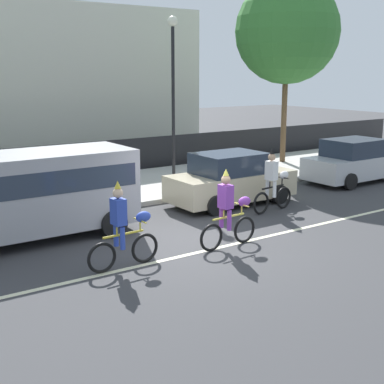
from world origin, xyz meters
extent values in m
plane|color=#38383A|center=(0.00, 0.00, 0.00)|extent=(80.00, 80.00, 0.00)
cube|color=beige|center=(0.00, -0.50, 0.00)|extent=(36.00, 0.14, 0.01)
cube|color=#ADAAA3|center=(0.00, 6.50, 0.07)|extent=(60.00, 5.00, 0.15)
cube|color=black|center=(0.00, 9.40, 0.70)|extent=(40.00, 0.08, 1.40)
torus|color=black|center=(-1.66, -0.38, 0.33)|extent=(0.67, 0.10, 0.67)
torus|color=black|center=(-2.71, -0.42, 0.33)|extent=(0.67, 0.10, 0.67)
cylinder|color=gold|center=(-2.18, -0.40, 0.75)|extent=(0.97, 0.09, 0.05)
cylinder|color=gold|center=(-2.33, -0.40, 0.84)|extent=(0.04, 0.04, 0.18)
cylinder|color=gold|center=(-1.76, -0.38, 0.86)|extent=(0.04, 0.04, 0.23)
cylinder|color=gold|center=(-1.76, -0.38, 0.98)|extent=(0.05, 0.50, 0.03)
ellipsoid|color=#2D47B2|center=(-1.68, -0.38, 1.05)|extent=(0.37, 0.21, 0.24)
cube|color=#2D47B2|center=(-2.28, -0.40, 1.26)|extent=(0.25, 0.33, 0.56)
sphere|color=beige|center=(-2.28, -0.40, 1.66)|extent=(0.22, 0.22, 0.22)
cone|color=gold|center=(-2.28, -0.40, 1.84)|extent=(0.14, 0.14, 0.16)
cylinder|color=#2D47B2|center=(-2.28, -0.54, 0.71)|extent=(0.11, 0.11, 0.48)
cylinder|color=#2D47B2|center=(-2.29, -0.26, 0.71)|extent=(0.11, 0.11, 0.48)
torus|color=black|center=(1.04, -0.55, 0.33)|extent=(0.67, 0.10, 0.67)
torus|color=black|center=(-0.01, -0.60, 0.33)|extent=(0.67, 0.10, 0.67)
cylinder|color=#E5D84C|center=(0.52, -0.58, 0.75)|extent=(0.97, 0.10, 0.05)
cylinder|color=#E5D84C|center=(0.37, -0.58, 0.84)|extent=(0.04, 0.04, 0.18)
cylinder|color=#E5D84C|center=(0.94, -0.56, 0.86)|extent=(0.04, 0.04, 0.23)
cylinder|color=#E5D84C|center=(0.94, -0.56, 0.98)|extent=(0.06, 0.50, 0.03)
ellipsoid|color=purple|center=(1.02, -0.55, 1.05)|extent=(0.37, 0.22, 0.24)
cube|color=purple|center=(0.42, -0.58, 1.26)|extent=(0.26, 0.33, 0.56)
sphere|color=tan|center=(0.42, -0.58, 1.66)|extent=(0.22, 0.22, 0.22)
cone|color=#E5D84C|center=(0.42, -0.58, 1.84)|extent=(0.14, 0.14, 0.16)
cylinder|color=purple|center=(0.42, -0.72, 0.71)|extent=(0.11, 0.11, 0.48)
cylinder|color=purple|center=(0.41, -0.44, 0.71)|extent=(0.11, 0.11, 0.48)
torus|color=black|center=(4.22, 1.36, 0.33)|extent=(0.67, 0.16, 0.67)
torus|color=black|center=(3.18, 1.23, 0.33)|extent=(0.67, 0.16, 0.67)
cylinder|color=black|center=(3.70, 1.29, 0.75)|extent=(0.96, 0.17, 0.05)
cylinder|color=black|center=(3.55, 1.28, 0.84)|extent=(0.04, 0.04, 0.18)
cylinder|color=black|center=(4.11, 1.35, 0.86)|extent=(0.04, 0.04, 0.23)
cylinder|color=black|center=(4.11, 1.35, 0.98)|extent=(0.10, 0.50, 0.03)
ellipsoid|color=white|center=(4.20, 1.36, 1.05)|extent=(0.38, 0.24, 0.24)
cube|color=white|center=(3.60, 1.28, 1.26)|extent=(0.28, 0.35, 0.56)
sphere|color=tan|center=(3.60, 1.28, 1.66)|extent=(0.22, 0.22, 0.22)
cone|color=black|center=(3.60, 1.28, 1.84)|extent=(0.14, 0.14, 0.16)
cylinder|color=white|center=(3.62, 1.14, 0.71)|extent=(0.11, 0.11, 0.48)
cylinder|color=white|center=(3.58, 1.42, 0.71)|extent=(0.11, 0.11, 0.48)
cube|color=#99999E|center=(-3.08, 2.70, 1.23)|extent=(5.00, 2.00, 1.90)
cube|color=#283342|center=(-2.68, 2.70, 1.58)|extent=(3.90, 2.02, 0.56)
cylinder|color=black|center=(-1.38, 1.70, 0.35)|extent=(0.70, 0.22, 0.70)
cylinder|color=black|center=(-1.38, 3.70, 0.35)|extent=(0.70, 0.22, 0.70)
cube|color=#B7BABF|center=(9.29, 2.79, 0.60)|extent=(4.10, 1.72, 0.80)
cube|color=#232D3D|center=(9.19, 2.79, 1.32)|extent=(2.10, 1.58, 0.64)
cylinder|color=black|center=(10.56, 3.65, 0.30)|extent=(0.60, 0.20, 0.60)
cylinder|color=black|center=(8.01, 1.93, 0.30)|extent=(0.60, 0.20, 0.60)
cylinder|color=black|center=(8.01, 3.65, 0.30)|extent=(0.60, 0.20, 0.60)
cube|color=beige|center=(3.26, 2.74, 0.60)|extent=(4.10, 1.72, 0.80)
cube|color=#232D3D|center=(3.16, 2.74, 1.32)|extent=(2.10, 1.58, 0.64)
cylinder|color=black|center=(4.53, 1.88, 0.30)|extent=(0.60, 0.20, 0.60)
cylinder|color=black|center=(4.53, 3.60, 0.30)|extent=(0.60, 0.20, 0.60)
cylinder|color=black|center=(1.99, 1.88, 0.30)|extent=(0.60, 0.20, 0.60)
cylinder|color=black|center=(1.99, 3.60, 0.30)|extent=(0.60, 0.20, 0.60)
cylinder|color=black|center=(3.40, 6.32, 2.90)|extent=(0.12, 0.12, 5.50)
sphere|color=#EAEACC|center=(3.40, 6.32, 5.83)|extent=(0.36, 0.36, 0.36)
cylinder|color=brown|center=(9.71, 7.10, 2.19)|extent=(0.24, 0.24, 4.08)
sphere|color=#387A33|center=(9.71, 7.10, 5.80)|extent=(4.49, 4.49, 4.49)
camera|label=1|loc=(-7.15, -10.15, 4.13)|focal=50.00mm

